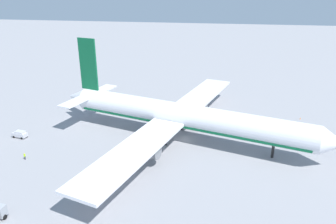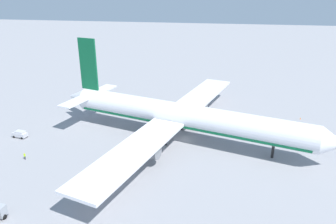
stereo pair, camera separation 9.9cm
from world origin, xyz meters
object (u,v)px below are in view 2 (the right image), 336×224
service_van (20,134)px  traffic_cone_0 (300,118)px  airliner (181,116)px  ground_worker_2 (25,156)px

service_van → traffic_cone_0: 85.57m
airliner → service_van: bearing=-170.5°
airliner → service_van: (-44.78, -7.51, -5.73)m
airliner → service_van: size_ratio=18.56×
service_van → ground_worker_2: 14.07m
airliner → ground_worker_2: bearing=-152.8°
ground_worker_2 → traffic_cone_0: 82.14m
airliner → ground_worker_2: size_ratio=45.00×
service_van → traffic_cone_0: bearing=19.2°
ground_worker_2 → traffic_cone_0: (72.15, 39.25, -0.64)m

